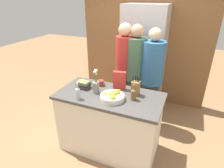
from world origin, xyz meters
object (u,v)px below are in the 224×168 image
bottle_vinegar (134,94)px  person_at_sink (124,69)px  person_in_red_tee (151,75)px  coffee_mug (101,83)px  refrigerator (143,60)px  knife_block (136,88)px  cereal_box (119,81)px  bottle_oil (78,93)px  flower_vase (96,85)px  person_in_blue (135,71)px  fruit_bowl (112,96)px  book_stack (84,85)px

bottle_vinegar → person_at_sink: bearing=117.6°
bottle_vinegar → person_at_sink: (-0.41, 0.79, 0.00)m
person_in_red_tee → coffee_mug: bearing=-133.3°
refrigerator → knife_block: bearing=-80.1°
cereal_box → person_at_sink: size_ratio=0.15×
knife_block → bottle_oil: bearing=-148.8°
person_at_sink → person_in_red_tee: (0.46, 0.03, -0.05)m
knife_block → person_in_red_tee: size_ratio=0.16×
bottle_oil → person_in_red_tee: bearing=56.3°
cereal_box → person_in_red_tee: 0.69m
flower_vase → person_in_blue: 0.88m
person_in_blue → coffee_mug: bearing=-132.9°
fruit_bowl → coffee_mug: (-0.31, 0.31, -0.00)m
coffee_mug → person_in_red_tee: size_ratio=0.07×
knife_block → person_at_sink: person_at_sink is taller
person_in_blue → person_in_red_tee: bearing=-11.3°
book_stack → person_at_sink: (0.34, 0.75, 0.03)m
book_stack → bottle_vinegar: bearing=-3.1°
flower_vase → cereal_box: 0.34m
knife_block → book_stack: size_ratio=1.41×
book_stack → bottle_vinegar: (0.76, -0.04, 0.03)m
cereal_box → coffee_mug: (-0.29, -0.00, -0.09)m
bottle_vinegar → knife_block: bearing=96.6°
flower_vase → person_in_red_tee: size_ratio=0.20×
fruit_bowl → person_in_red_tee: (0.30, 0.92, -0.01)m
fruit_bowl → person_at_sink: 0.91m
person_in_blue → bottle_oil: bearing=-125.7°
flower_vase → book_stack: 0.25m
person_in_blue → fruit_bowl: bearing=-104.9°
knife_block → person_at_sink: (-0.40, 0.65, -0.01)m
knife_block → cereal_box: knife_block is taller
refrigerator → coffee_mug: refrigerator is taller
flower_vase → bottle_vinegar: 0.53m
coffee_mug → person_at_sink: bearing=75.6°
refrigerator → coffee_mug: bearing=-104.9°
knife_block → person_in_red_tee: bearing=84.2°
cereal_box → person_in_red_tee: person_in_red_tee is taller
cereal_box → person_at_sink: 0.60m
knife_block → coffee_mug: size_ratio=2.38×
person_in_blue → person_at_sink: bearing=171.8°
refrigerator → cereal_box: size_ratio=7.58×
coffee_mug → person_in_red_tee: bearing=44.6°
person_in_blue → cereal_box: bearing=-108.3°
refrigerator → person_in_red_tee: (0.29, -0.60, -0.04)m
coffee_mug → person_at_sink: 0.60m
person_at_sink → coffee_mug: bearing=-130.6°
fruit_bowl → bottle_vinegar: 0.27m
flower_vase → bottle_oil: bearing=-119.6°
fruit_bowl → bottle_oil: (-0.41, -0.15, 0.04)m
flower_vase → person_at_sink: bearing=82.0°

